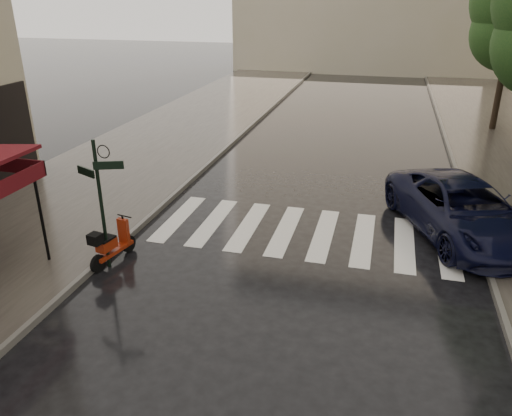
% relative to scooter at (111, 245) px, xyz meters
% --- Properties ---
extents(ground, '(120.00, 120.00, 0.00)m').
position_rel_scooter_xyz_m(ground, '(1.21, -3.20, -0.47)').
color(ground, black).
rests_on(ground, ground).
extents(sidewalk_near, '(6.00, 60.00, 0.12)m').
position_rel_scooter_xyz_m(sidewalk_near, '(-3.29, 8.80, -0.41)').
color(sidewalk_near, '#38332D').
rests_on(sidewalk_near, ground).
extents(curb_near, '(0.12, 60.00, 0.16)m').
position_rel_scooter_xyz_m(curb_near, '(-0.24, 8.80, -0.39)').
color(curb_near, '#595651').
rests_on(curb_near, ground).
extents(curb_far, '(0.12, 60.00, 0.16)m').
position_rel_scooter_xyz_m(curb_far, '(8.66, 8.80, -0.39)').
color(curb_far, '#595651').
rests_on(curb_far, ground).
extents(crosswalk, '(7.85, 3.20, 0.01)m').
position_rel_scooter_xyz_m(crosswalk, '(4.19, 2.80, -0.46)').
color(crosswalk, silver).
rests_on(crosswalk, ground).
extents(signpost, '(1.17, 0.29, 3.10)m').
position_rel_scooter_xyz_m(signpost, '(0.02, -0.20, 1.36)').
color(signpost, black).
rests_on(signpost, ground).
extents(scooter, '(0.57, 1.52, 1.01)m').
position_rel_scooter_xyz_m(scooter, '(0.00, 0.00, 0.00)').
color(scooter, black).
rests_on(scooter, ground).
extents(parked_car, '(4.30, 5.85, 1.48)m').
position_rel_scooter_xyz_m(parked_car, '(8.21, 3.73, 0.27)').
color(parked_car, black).
rests_on(parked_car, ground).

